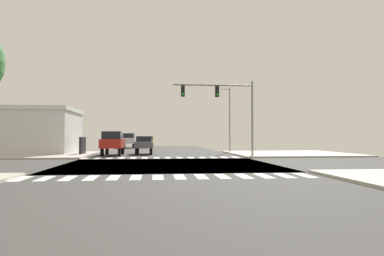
# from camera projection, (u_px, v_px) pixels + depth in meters

# --- Properties ---
(ground) EXTENTS (90.00, 90.00, 0.05)m
(ground) POSITION_uv_depth(u_px,v_px,m) (168.00, 165.00, 23.50)
(ground) COLOR #3C3C3A
(sidewalk_corner_ne) EXTENTS (12.00, 12.00, 0.14)m
(sidewalk_corner_ne) POSITION_uv_depth(u_px,v_px,m) (289.00, 154.00, 36.80)
(sidewalk_corner_ne) COLOR #B2ADA3
(sidewalk_corner_ne) RESTS_ON ground
(sidewalk_corner_nw) EXTENTS (12.00, 12.00, 0.14)m
(sidewalk_corner_nw) POSITION_uv_depth(u_px,v_px,m) (29.00, 155.00, 34.07)
(sidewalk_corner_nw) COLOR #B3A7A0
(sidewalk_corner_nw) RESTS_ON ground
(crosswalk_near) EXTENTS (13.50, 2.00, 0.01)m
(crosswalk_near) POSITION_uv_depth(u_px,v_px,m) (169.00, 177.00, 16.22)
(crosswalk_near) COLOR silver
(crosswalk_near) RESTS_ON ground
(crosswalk_far) EXTENTS (13.50, 2.00, 0.01)m
(crosswalk_far) POSITION_uv_depth(u_px,v_px,m) (162.00, 158.00, 30.74)
(crosswalk_far) COLOR silver
(crosswalk_far) RESTS_ON ground
(traffic_signal_mast) EXTENTS (7.25, 0.55, 6.85)m
(traffic_signal_mast) POSITION_uv_depth(u_px,v_px,m) (222.00, 101.00, 31.58)
(traffic_signal_mast) COLOR gray
(traffic_signal_mast) RESTS_ON ground
(street_lamp) EXTENTS (1.78, 0.32, 7.45)m
(street_lamp) POSITION_uv_depth(u_px,v_px,m) (228.00, 114.00, 40.82)
(street_lamp) COLOR gray
(street_lamp) RESTS_ON ground
(bank_building) EXTENTS (16.09, 8.66, 4.86)m
(bank_building) POSITION_uv_depth(u_px,v_px,m) (5.00, 131.00, 37.41)
(bank_building) COLOR silver
(bank_building) RESTS_ON ground
(suv_nearside_1) EXTENTS (1.96, 4.60, 2.34)m
(suv_nearside_1) POSITION_uv_depth(u_px,v_px,m) (129.00, 139.00, 56.07)
(suv_nearside_1) COLOR black
(suv_nearside_1) RESTS_ON ground
(sedan_farside_1) EXTENTS (1.80, 4.30, 1.88)m
(sedan_farside_1) POSITION_uv_depth(u_px,v_px,m) (148.00, 141.00, 58.43)
(sedan_farside_1) COLOR black
(sedan_farside_1) RESTS_ON ground
(pickup_crossing_1) EXTENTS (2.00, 5.10, 2.35)m
(pickup_crossing_1) POSITION_uv_depth(u_px,v_px,m) (113.00, 142.00, 34.64)
(pickup_crossing_1) COLOR black
(pickup_crossing_1) RESTS_ON ground
(sedan_leading_2) EXTENTS (1.80, 4.30, 1.88)m
(sedan_leading_2) POSITION_uv_depth(u_px,v_px,m) (144.00, 144.00, 36.73)
(sedan_leading_2) COLOR black
(sedan_leading_2) RESTS_ON ground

